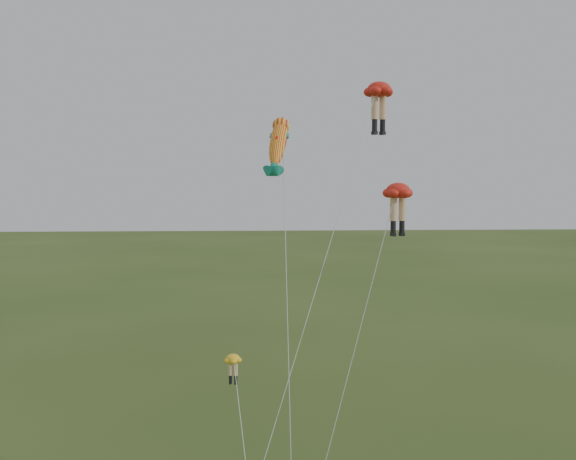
{
  "coord_description": "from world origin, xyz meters",
  "views": [
    {
      "loc": [
        -1.29,
        -26.29,
        15.5
      ],
      "look_at": [
        0.33,
        6.0,
        12.69
      ],
      "focal_mm": 40.0,
      "sensor_mm": 36.0,
      "label": 1
    }
  ],
  "objects": [
    {
      "name": "legs_kite_red_high",
      "position": [
        5.28,
        8.35,
        19.63
      ],
      "size": [
        8.77,
        11.49,
        20.49
      ],
      "rotation": [
        0.0,
        0.0,
        0.37
      ],
      "color": "red",
      "rests_on": "ground"
    },
    {
      "name": "legs_kite_red_mid",
      "position": [
        5.03,
        2.22,
        14.36
      ],
      "size": [
        5.33,
        3.89,
        15.13
      ],
      "rotation": [
        0.0,
        0.0,
        0.22
      ],
      "color": "red",
      "rests_on": "ground"
    },
    {
      "name": "legs_kite_yellow",
      "position": [
        -2.28,
        1.69,
        6.64
      ],
      "size": [
        1.68,
        5.14,
        7.45
      ],
      "rotation": [
        0.0,
        0.0,
        -0.2
      ],
      "color": "yellow",
      "rests_on": "ground"
    },
    {
      "name": "fish_kite",
      "position": [
        -0.19,
        4.89,
        16.99
      ],
      "size": [
        1.51,
        8.34,
        18.63
      ],
      "rotation": [
        0.83,
        0.0,
        -0.22
      ],
      "color": "yellow",
      "rests_on": "ground"
    }
  ]
}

